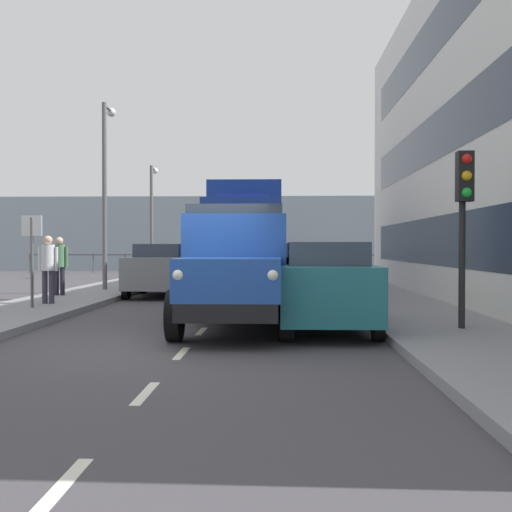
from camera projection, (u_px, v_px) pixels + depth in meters
ground_plane at (230, 299)px, 19.35m from camera, size 80.00×80.00×0.00m
sidewalk_left at (381, 297)px, 19.19m from camera, size 2.65×39.20×0.15m
sidewalk_right at (82, 296)px, 19.52m from camera, size 2.65×39.20×0.15m
road_centreline_markings at (228, 302)px, 18.29m from camera, size 0.12×34.04×0.01m
sea_horizon at (256, 234)px, 41.90m from camera, size 80.00×0.80×5.00m
seawall_railing at (254, 258)px, 38.32m from camera, size 28.08×0.08×1.20m
truck_vintage_blue at (236, 270)px, 12.01m from camera, size 2.17×5.64×2.43m
lorry_cargo_blue at (247, 234)px, 22.55m from camera, size 2.58×8.20×3.87m
car_teal_kerbside_near at (325, 285)px, 12.00m from camera, size 1.82×4.07×1.72m
car_silver_kerbside_1 at (311, 274)px, 17.05m from camera, size 1.92×4.44×1.72m
car_grey_oppositeside_0 at (161, 269)px, 20.50m from camera, size 1.86×3.90×1.72m
car_maroon_oppositeside_1 at (184, 265)px, 25.69m from camera, size 1.95×3.95×1.72m
car_black_oppositeside_2 at (201, 261)px, 31.04m from camera, size 1.91×3.96×1.72m
pedestrian_couple_b at (48, 263)px, 16.26m from camera, size 0.53×0.34×1.77m
pedestrian_in_dark_coat at (59, 261)px, 19.03m from camera, size 0.53×0.34×1.78m
traffic_light_near at (464, 200)px, 11.23m from camera, size 0.28×0.41×3.20m
lamp_post_promenade at (106, 179)px, 21.75m from camera, size 0.32×1.14×6.49m
lamp_post_far at (152, 209)px, 31.33m from camera, size 0.32×1.14×5.54m
street_sign at (32, 245)px, 15.21m from camera, size 0.50×0.07×2.25m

